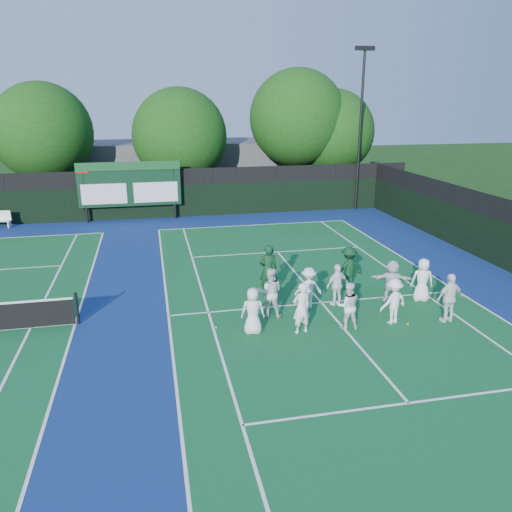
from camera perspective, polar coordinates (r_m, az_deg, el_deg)
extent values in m
plane|color=#14360E|center=(17.46, 8.56, -6.57)|extent=(120.00, 120.00, 0.00)
cube|color=navy|center=(17.37, -11.68, -6.87)|extent=(34.00, 32.00, 0.01)
cube|color=#12592B|center=(18.32, 7.48, -5.30)|extent=(10.97, 23.77, 0.00)
cube|color=white|center=(29.22, -0.22, 3.56)|extent=(10.97, 0.08, 0.00)
cube|color=white|center=(17.37, -9.98, -6.73)|extent=(0.08, 23.77, 0.00)
cube|color=white|center=(20.72, 21.97, -3.72)|extent=(0.08, 23.77, 0.00)
cube|color=white|center=(17.45, -5.46, -6.41)|extent=(0.08, 23.77, 0.00)
cube|color=white|center=(20.01, 18.70, -4.10)|extent=(0.08, 23.77, 0.00)
cube|color=white|center=(13.17, 17.03, -15.77)|extent=(8.23, 0.08, 0.00)
cube|color=white|center=(24.07, 2.47, 0.47)|extent=(8.23, 0.08, 0.00)
cube|color=white|center=(18.32, 7.48, -5.29)|extent=(0.08, 12.80, 0.00)
cube|color=white|center=(17.58, -19.96, -7.28)|extent=(0.08, 23.77, 0.00)
cube|color=white|center=(17.84, -24.35, -7.45)|extent=(0.08, 23.77, 0.00)
cube|color=black|center=(31.46, -12.24, 6.01)|extent=(34.00, 0.08, 2.00)
cube|color=black|center=(31.20, -12.41, 8.71)|extent=(34.00, 0.05, 1.00)
cylinder|color=black|center=(31.16, -18.99, 6.76)|extent=(0.16, 0.16, 3.50)
cylinder|color=black|center=(30.96, -9.34, 7.41)|extent=(0.16, 0.16, 3.50)
cube|color=black|center=(30.88, -14.24, 7.93)|extent=(6.00, 0.15, 2.60)
cube|color=#144721|center=(30.62, -14.40, 9.93)|extent=(6.00, 0.05, 0.50)
cube|color=silver|center=(30.95, -16.97, 6.79)|extent=(2.60, 0.04, 1.20)
cube|color=silver|center=(30.84, -11.38, 7.17)|extent=(2.60, 0.04, 1.20)
cube|color=#9E170D|center=(30.84, -19.28, 9.37)|extent=(0.70, 0.04, 0.50)
cube|color=#515155|center=(39.38, -6.50, 10.03)|extent=(18.00, 6.00, 4.00)
cylinder|color=black|center=(33.41, 11.79, 13.63)|extent=(0.16, 0.16, 10.00)
cube|color=black|center=(33.47, 12.36, 22.19)|extent=(1.20, 0.30, 0.25)
cylinder|color=black|center=(17.35, -19.77, -5.65)|extent=(0.10, 0.10, 1.10)
cube|color=white|center=(31.97, -26.36, 3.30)|extent=(0.12, 0.37, 0.41)
cylinder|color=black|center=(35.42, -22.46, 6.96)|extent=(0.44, 0.44, 2.74)
sphere|color=#0F3B0D|center=(35.01, -23.18, 12.88)|extent=(6.18, 6.18, 6.18)
sphere|color=#0F3B0D|center=(35.24, -21.99, 12.03)|extent=(4.33, 4.33, 4.33)
cylinder|color=black|center=(34.94, -8.43, 7.64)|extent=(0.44, 0.44, 2.36)
sphere|color=#0F3B0D|center=(34.51, -8.70, 13.43)|extent=(6.28, 6.28, 6.28)
sphere|color=#0F3B0D|center=(34.90, -7.68, 12.48)|extent=(4.40, 4.40, 4.40)
cylinder|color=black|center=(36.28, 4.61, 8.89)|extent=(0.44, 0.44, 3.30)
sphere|color=#0F3B0D|center=(35.90, 4.78, 15.45)|extent=(6.67, 6.67, 6.67)
sphere|color=#0F3B0D|center=(36.39, 5.55, 14.41)|extent=(4.67, 4.67, 4.67)
cylinder|color=black|center=(37.15, 8.44, 8.42)|extent=(0.44, 0.44, 2.60)
sphere|color=#0F3B0D|center=(36.76, 8.69, 13.84)|extent=(5.92, 5.92, 5.92)
sphere|color=#0F3B0D|center=(37.30, 9.37, 12.95)|extent=(4.14, 4.14, 4.14)
sphere|color=yellow|center=(16.28, -4.58, -8.15)|extent=(0.07, 0.07, 0.07)
sphere|color=yellow|center=(17.18, 16.95, -7.47)|extent=(0.07, 0.07, 0.07)
sphere|color=yellow|center=(16.32, -0.51, -8.03)|extent=(0.07, 0.07, 0.07)
sphere|color=yellow|center=(20.16, 2.80, -2.92)|extent=(0.07, 0.07, 0.07)
imported|color=white|center=(15.63, -0.36, -6.30)|extent=(0.81, 0.59, 1.52)
imported|color=white|center=(15.70, 5.22, -5.95)|extent=(0.68, 0.53, 1.68)
imported|color=white|center=(16.23, 10.44, -5.59)|extent=(0.84, 0.70, 1.56)
imported|color=white|center=(16.94, 15.42, -4.98)|extent=(1.12, 0.82, 1.54)
imported|color=white|center=(17.57, 21.27, -4.49)|extent=(1.03, 0.54, 1.68)
imported|color=silver|center=(16.78, 1.61, -4.19)|extent=(0.98, 0.85, 1.73)
imported|color=white|center=(17.61, 6.02, -3.64)|extent=(0.99, 0.61, 1.48)
imported|color=white|center=(17.94, 9.27, -3.28)|extent=(0.97, 0.61, 1.54)
imported|color=silver|center=(18.75, 15.24, -2.73)|extent=(1.52, 0.93, 1.56)
imported|color=white|center=(19.06, 18.47, -2.61)|extent=(0.90, 0.71, 1.61)
imported|color=#0E351A|center=(18.62, 1.40, -1.61)|extent=(0.71, 0.48, 1.94)
imported|color=#0D331A|center=(19.46, 10.53, -1.41)|extent=(1.22, 0.87, 1.71)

